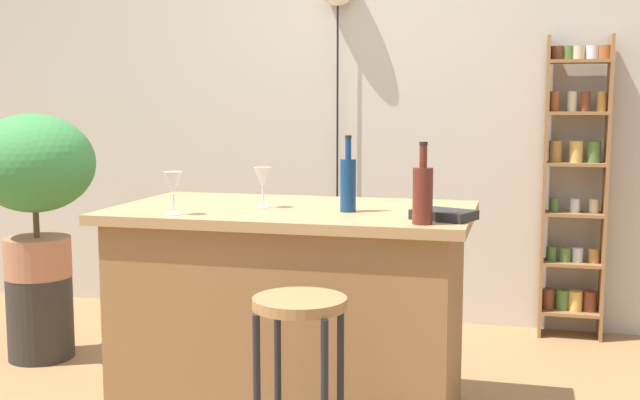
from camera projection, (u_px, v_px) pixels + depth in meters
back_wall at (370, 87)px, 4.74m from camera, size 6.40×0.10×2.80m
kitchen_counter at (293, 313)px, 3.27m from camera, size 1.44×0.83×0.88m
bar_stool at (300, 354)px, 2.54m from camera, size 0.30×0.30×0.69m
spice_shelf at (574, 186)px, 4.36m from camera, size 0.34×0.18×1.66m
plant_stool at (40, 317)px, 4.06m from camera, size 0.33×0.33×0.42m
potted_plant at (34, 174)px, 3.97m from camera, size 0.62×0.56×0.83m
bottle_spirits_clear at (423, 193)px, 2.76m from camera, size 0.07×0.07×0.29m
bottle_wine_red at (348, 183)px, 3.08m from camera, size 0.06×0.06×0.30m
wine_glass_left at (263, 179)px, 3.19m from camera, size 0.07×0.07×0.16m
wine_glass_center at (173, 184)px, 2.99m from camera, size 0.07×0.07×0.16m
cookbook at (444, 215)px, 2.88m from camera, size 0.25×0.22×0.03m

